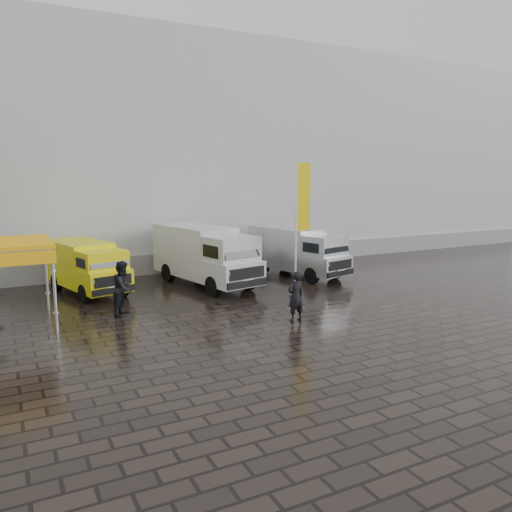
# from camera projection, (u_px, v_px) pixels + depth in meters

# --- Properties ---
(ground) EXTENTS (120.00, 120.00, 0.00)m
(ground) POSITION_uv_depth(u_px,v_px,m) (286.00, 303.00, 19.06)
(ground) COLOR black
(ground) RESTS_ON ground
(exhibition_hall) EXTENTS (44.00, 16.00, 12.00)m
(exhibition_hall) POSITION_uv_depth(u_px,v_px,m) (190.00, 158.00, 33.07)
(exhibition_hall) COLOR silver
(exhibition_hall) RESTS_ON ground
(hall_plinth) EXTENTS (44.00, 0.15, 1.00)m
(hall_plinth) POSITION_uv_depth(u_px,v_px,m) (243.00, 257.00, 26.87)
(hall_plinth) COLOR gray
(hall_plinth) RESTS_ON ground
(van_yellow) EXTENTS (2.90, 4.89, 2.12)m
(van_yellow) POSITION_uv_depth(u_px,v_px,m) (87.00, 268.00, 20.51)
(van_yellow) COLOR yellow
(van_yellow) RESTS_ON ground
(van_white) EXTENTS (3.16, 6.28, 2.60)m
(van_white) POSITION_uv_depth(u_px,v_px,m) (205.00, 257.00, 21.97)
(van_white) COLOR silver
(van_white) RESTS_ON ground
(van_silver) EXTENTS (3.02, 5.63, 2.32)m
(van_silver) POSITION_uv_depth(u_px,v_px,m) (297.00, 252.00, 24.13)
(van_silver) COLOR silver
(van_silver) RESTS_ON ground
(flagpole) EXTENTS (0.88, 0.50, 5.55)m
(flagpole) POSITION_uv_depth(u_px,v_px,m) (300.00, 219.00, 19.77)
(flagpole) COLOR black
(flagpole) RESTS_ON ground
(wheelie_bin) EXTENTS (0.67, 0.67, 1.00)m
(wheelie_bin) POSITION_uv_depth(u_px,v_px,m) (307.00, 253.00, 28.25)
(wheelie_bin) COLOR black
(wheelie_bin) RESTS_ON ground
(person_front) EXTENTS (0.65, 0.46, 1.70)m
(person_front) POSITION_uv_depth(u_px,v_px,m) (296.00, 296.00, 16.60)
(person_front) COLOR black
(person_front) RESTS_ON ground
(person_tent) EXTENTS (1.13, 1.17, 1.91)m
(person_tent) POSITION_uv_depth(u_px,v_px,m) (123.00, 288.00, 17.38)
(person_tent) COLOR black
(person_tent) RESTS_ON ground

